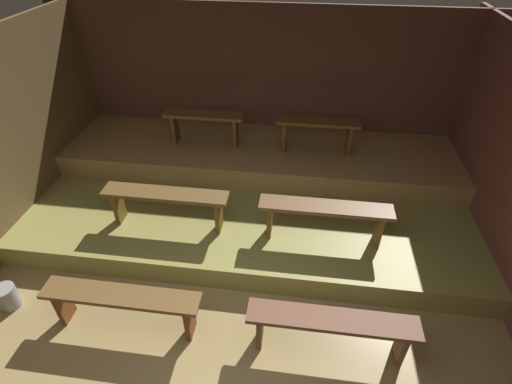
# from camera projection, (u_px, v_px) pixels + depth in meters

# --- Properties ---
(ground) EXTENTS (6.42, 4.86, 0.08)m
(ground) POSITION_uv_depth(u_px,v_px,m) (247.00, 242.00, 4.92)
(ground) COLOR #957D4B
(wall_back) EXTENTS (6.42, 0.06, 2.39)m
(wall_back) POSITION_uv_depth(u_px,v_px,m) (266.00, 88.00, 5.80)
(wall_back) COLOR brown
(wall_back) RESTS_ON ground
(wall_left) EXTENTS (0.06, 4.86, 2.39)m
(wall_left) POSITION_uv_depth(u_px,v_px,m) (5.00, 144.00, 4.47)
(wall_left) COLOR brown
(wall_left) RESTS_ON ground
(platform_lower) EXTENTS (5.62, 2.84, 0.30)m
(platform_lower) POSITION_uv_depth(u_px,v_px,m) (253.00, 201.00, 5.29)
(platform_lower) COLOR olive
(platform_lower) RESTS_ON ground
(platform_middle) EXTENTS (5.62, 1.37, 0.30)m
(platform_middle) POSITION_uv_depth(u_px,v_px,m) (260.00, 155.00, 5.69)
(platform_middle) COLOR #A07D4A
(platform_middle) RESTS_ON platform_lower
(bench_floor_left) EXTENTS (1.55, 0.26, 0.48)m
(bench_floor_left) POSITION_uv_depth(u_px,v_px,m) (122.00, 301.00, 3.69)
(bench_floor_left) COLOR brown
(bench_floor_left) RESTS_ON ground
(bench_floor_right) EXTENTS (1.55, 0.26, 0.48)m
(bench_floor_right) POSITION_uv_depth(u_px,v_px,m) (331.00, 325.00, 3.48)
(bench_floor_right) COLOR brown
(bench_floor_right) RESTS_ON ground
(bench_lower_left) EXTENTS (1.48, 0.26, 0.48)m
(bench_lower_left) POSITION_uv_depth(u_px,v_px,m) (166.00, 200.00, 4.47)
(bench_lower_left) COLOR brown
(bench_lower_left) RESTS_ON platform_lower
(bench_lower_right) EXTENTS (1.48, 0.26, 0.48)m
(bench_lower_right) POSITION_uv_depth(u_px,v_px,m) (325.00, 213.00, 4.28)
(bench_lower_right) COLOR brown
(bench_lower_right) RESTS_ON platform_lower
(bench_middle_left) EXTENTS (1.14, 0.26, 0.48)m
(bench_middle_left) POSITION_uv_depth(u_px,v_px,m) (204.00, 121.00, 5.45)
(bench_middle_left) COLOR brown
(bench_middle_left) RESTS_ON platform_middle
(bench_middle_right) EXTENTS (1.14, 0.26, 0.48)m
(bench_middle_right) POSITION_uv_depth(u_px,v_px,m) (317.00, 128.00, 5.28)
(bench_middle_right) COLOR brown
(bench_middle_right) RESTS_ON platform_middle
(pail_floor) EXTENTS (0.22, 0.22, 0.27)m
(pail_floor) POSITION_uv_depth(u_px,v_px,m) (7.00, 297.00, 4.03)
(pail_floor) COLOR gray
(pail_floor) RESTS_ON ground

